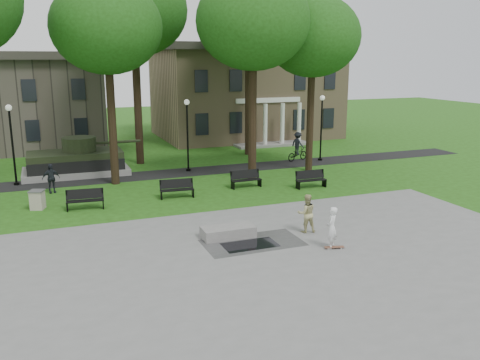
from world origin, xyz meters
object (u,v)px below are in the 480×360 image
object	(u,v)px
park_bench_0	(85,199)
skateboarder	(332,228)
friend_watching	(307,213)
cyclist	(298,149)
trash_bin	(37,200)
concrete_block	(228,232)

from	to	relation	value
park_bench_0	skateboarder	bearing A→B (deg)	-41.46
friend_watching	cyclist	bearing A→B (deg)	-105.85
park_bench_0	trash_bin	distance (m)	2.36
cyclist	trash_bin	xyz separation A→B (m)	(-17.73, -6.28, -0.38)
cyclist	trash_bin	bearing A→B (deg)	90.25
park_bench_0	trash_bin	size ratio (longest dim) A/B	1.91
skateboarder	cyclist	world-z (taller)	cyclist
skateboarder	trash_bin	distance (m)	14.64
friend_watching	cyclist	size ratio (longest dim) A/B	0.79
park_bench_0	concrete_block	bearing A→B (deg)	-45.78
concrete_block	friend_watching	xyz separation A→B (m)	(3.34, -0.63, 0.61)
skateboarder	cyclist	size ratio (longest dim) A/B	0.79
skateboarder	cyclist	distance (m)	17.66
skateboarder	trash_bin	bearing A→B (deg)	-87.09
skateboarder	cyclist	bearing A→B (deg)	-157.62
concrete_block	skateboarder	size ratio (longest dim) A/B	1.32
skateboarder	park_bench_0	size ratio (longest dim) A/B	0.91
cyclist	park_bench_0	distance (m)	17.11
park_bench_0	trash_bin	xyz separation A→B (m)	(-2.19, 0.87, -0.04)
friend_watching	trash_bin	world-z (taller)	friend_watching
friend_watching	trash_bin	distance (m)	13.34
skateboarder	park_bench_0	distance (m)	12.47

